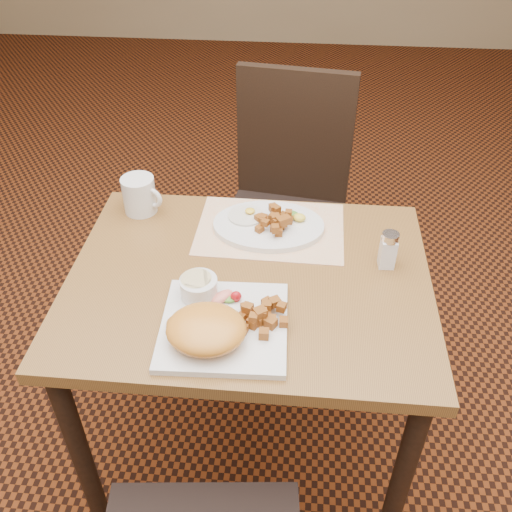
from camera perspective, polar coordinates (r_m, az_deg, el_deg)
The scene contains 15 objects.
ground at distance 1.99m, azimuth -0.55°, elevation -18.61°, with size 8.00×8.00×0.00m, color black.
table at distance 1.49m, azimuth -0.71°, elevation -5.26°, with size 0.90×0.70×0.75m.
chair_far at distance 2.11m, azimuth 3.12°, elevation 6.13°, with size 0.48×0.48×0.97m.
placemat at distance 1.57m, azimuth 1.45°, elevation 2.73°, with size 0.40×0.28×0.00m, color white.
plate_square at distance 1.28m, azimuth -3.21°, elevation -7.01°, with size 0.28×0.28×0.02m, color silver.
plate_oval at distance 1.57m, azimuth 1.26°, elevation 3.05°, with size 0.30×0.23×0.02m, color silver, non-canonical shape.
hollandaise_mound at distance 1.23m, azimuth -5.08°, elevation -7.32°, with size 0.18×0.16×0.06m.
ramekin at distance 1.33m, azimuth -5.76°, elevation -3.09°, with size 0.09×0.09×0.05m.
garnish_sq at distance 1.32m, azimuth -2.97°, elevation -4.11°, with size 0.08×0.06×0.03m.
fried_egg at distance 1.59m, azimuth -0.95°, elevation 4.14°, with size 0.10×0.10×0.02m.
garnish_ov at distance 1.58m, azimuth 4.07°, elevation 4.02°, with size 0.06×0.06×0.02m.
salt_shaker at distance 1.45m, azimuth 13.08°, elevation 0.65°, with size 0.04×0.04×0.10m.
coffee_mug at distance 1.65m, azimuth -11.53°, elevation 6.00°, with size 0.12×0.09×0.11m.
home_fries_sq at distance 1.27m, azimuth 0.57°, elevation -6.04°, with size 0.11×0.12×0.04m.
home_fries_ov at distance 1.54m, azimuth 1.91°, elevation 3.57°, with size 0.11×0.12×0.04m.
Camera 1 is at (0.12, -1.06, 1.68)m, focal length 40.00 mm.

